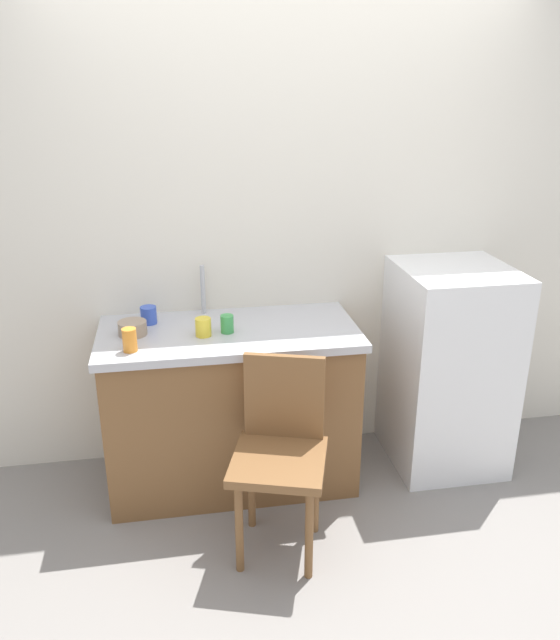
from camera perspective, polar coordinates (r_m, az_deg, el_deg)
ground_plane at (r=3.09m, az=3.74°, el=-19.94°), size 8.00×8.00×0.00m
back_wall at (r=3.41m, az=0.32°, el=7.49°), size 4.80×0.10×2.45m
cabinet_base at (r=3.34m, az=-4.42°, el=-7.98°), size 1.24×0.60×0.82m
countertop at (r=3.15m, az=-4.63°, el=-1.14°), size 1.28×0.64×0.04m
faucet at (r=3.33m, az=-6.93°, el=2.74°), size 0.02×0.02×0.26m
refrigerator at (r=3.56m, az=14.82°, el=-4.11°), size 0.57×0.60×1.11m
chair at (r=2.84m, az=0.05°, el=-11.43°), size 0.50×0.50×0.89m
terracotta_bowl at (r=3.14m, az=-13.10°, el=-0.71°), size 0.14×0.14×0.07m
cup_blue at (r=3.26m, az=-11.71°, el=0.43°), size 0.08×0.08×0.09m
cup_green at (r=3.09m, az=-4.77°, el=-0.35°), size 0.06×0.06×0.09m
cup_orange at (r=2.95m, az=-13.34°, el=-1.75°), size 0.07×0.07×0.11m
cup_yellow at (r=3.06m, az=-6.91°, el=-0.63°), size 0.08×0.08×0.09m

